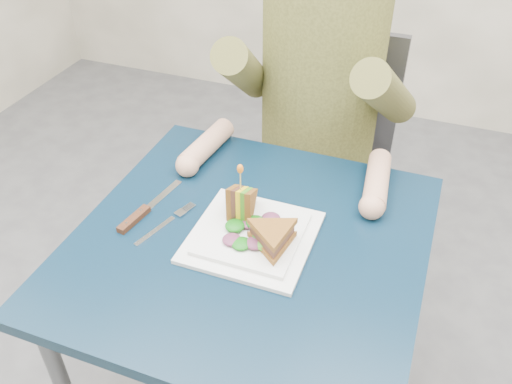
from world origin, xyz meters
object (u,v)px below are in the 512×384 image
at_px(plate, 252,236).
at_px(sandwich_flat, 273,237).
at_px(table, 249,265).
at_px(sandwich_upright, 241,203).
at_px(fork, 164,224).
at_px(knife, 140,214).
at_px(chair, 322,154).
at_px(diner, 321,61).

bearing_deg(plate, sandwich_flat, -24.44).
distance_m(table, plate, 0.09).
height_order(plate, sandwich_upright, sandwich_upright).
distance_m(plate, fork, 0.20).
bearing_deg(table, fork, -172.46).
xyz_separation_m(sandwich_flat, knife, (-0.32, 0.00, -0.04)).
height_order(chair, knife, chair).
distance_m(diner, sandwich_upright, 0.52).
distance_m(plate, knife, 0.27).
xyz_separation_m(plate, knife, (-0.27, -0.02, -0.00)).
distance_m(diner, sandwich_flat, 0.59).
bearing_deg(sandwich_flat, fork, -179.27).
height_order(sandwich_flat, sandwich_upright, sandwich_upright).
bearing_deg(sandwich_flat, chair, 95.13).
bearing_deg(plate, table, -157.72).
relative_size(table, knife, 3.39).
bearing_deg(knife, plate, 4.35).
relative_size(table, sandwich_flat, 4.33).
relative_size(chair, sandwich_upright, 7.54).
bearing_deg(sandwich_flat, plate, 155.56).
bearing_deg(knife, table, 3.90).
xyz_separation_m(chair, plate, (0.01, -0.66, 0.20)).
relative_size(table, diner, 1.01).
bearing_deg(plate, diner, 90.65).
relative_size(chair, plate, 3.58).
bearing_deg(sandwich_upright, plate, -45.93).
height_order(chair, diner, diner).
bearing_deg(sandwich_upright, diner, 85.70).
bearing_deg(chair, sandwich_flat, -84.87).
xyz_separation_m(chair, sandwich_flat, (0.06, -0.68, 0.23)).
bearing_deg(chair, sandwich_upright, -93.51).
bearing_deg(sandwich_upright, table, -51.77).
bearing_deg(fork, chair, 74.13).
bearing_deg(sandwich_upright, chair, 86.49).
relative_size(chair, diner, 1.25).
xyz_separation_m(sandwich_upright, fork, (-0.16, -0.07, -0.05)).
relative_size(table, plate, 2.88).
relative_size(plate, sandwich_flat, 1.50).
xyz_separation_m(chair, fork, (-0.19, -0.68, 0.19)).
height_order(plate, fork, plate).
distance_m(sandwich_upright, knife, 0.24).
distance_m(chair, sandwich_upright, 0.66).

